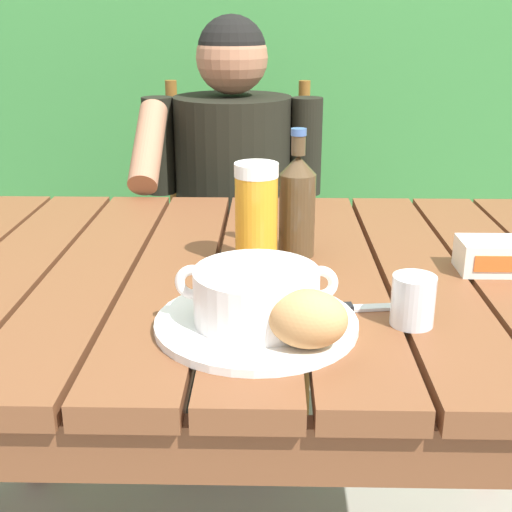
% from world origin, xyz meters
% --- Properties ---
extents(dining_table, '(1.28, 0.91, 0.77)m').
position_xyz_m(dining_table, '(0.00, 0.00, 0.68)').
color(dining_table, brown).
rests_on(dining_table, ground_plane).
extents(hedge_backdrop, '(3.35, 0.93, 2.77)m').
position_xyz_m(hedge_backdrop, '(-0.14, 1.73, 1.18)').
color(hedge_backdrop, '#397E3A').
rests_on(hedge_backdrop, ground_plane).
extents(chair_near_diner, '(0.45, 0.42, 0.99)m').
position_xyz_m(chair_near_diner, '(-0.08, 0.89, 0.48)').
color(chair_near_diner, brown).
rests_on(chair_near_diner, ground_plane).
extents(person_eating, '(0.48, 0.47, 1.19)m').
position_xyz_m(person_eating, '(-0.08, 0.69, 0.70)').
color(person_eating, black).
rests_on(person_eating, ground_plane).
extents(serving_plate, '(0.29, 0.29, 0.01)m').
position_xyz_m(serving_plate, '(0.01, -0.25, 0.78)').
color(serving_plate, white).
rests_on(serving_plate, dining_table).
extents(soup_bowl, '(0.22, 0.17, 0.08)m').
position_xyz_m(soup_bowl, '(0.01, -0.25, 0.82)').
color(soup_bowl, white).
rests_on(soup_bowl, serving_plate).
extents(bread_roll, '(0.11, 0.09, 0.08)m').
position_xyz_m(bread_roll, '(0.07, -0.32, 0.82)').
color(bread_roll, tan).
rests_on(bread_roll, serving_plate).
extents(beer_glass, '(0.07, 0.07, 0.18)m').
position_xyz_m(beer_glass, '(0.00, -0.00, 0.86)').
color(beer_glass, orange).
rests_on(beer_glass, dining_table).
extents(beer_bottle, '(0.06, 0.06, 0.23)m').
position_xyz_m(beer_bottle, '(0.07, 0.06, 0.87)').
color(beer_bottle, '#4A3721').
rests_on(beer_bottle, dining_table).
extents(water_glass_small, '(0.06, 0.06, 0.07)m').
position_xyz_m(water_glass_small, '(0.23, -0.23, 0.81)').
color(water_glass_small, silver).
rests_on(water_glass_small, dining_table).
extents(butter_tub, '(0.10, 0.08, 0.06)m').
position_xyz_m(butter_tub, '(0.40, -0.02, 0.80)').
color(butter_tub, white).
rests_on(butter_tub, dining_table).
extents(table_knife, '(0.15, 0.04, 0.01)m').
position_xyz_m(table_knife, '(0.14, -0.19, 0.78)').
color(table_knife, silver).
rests_on(table_knife, dining_table).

